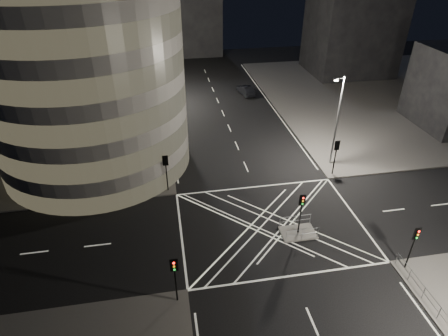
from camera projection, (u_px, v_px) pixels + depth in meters
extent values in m
plane|color=black|center=(271.00, 225.00, 33.47)|extent=(120.00, 120.00, 0.00)
cube|color=#54514F|center=(14.00, 122.00, 51.71)|extent=(42.00, 42.00, 0.15)
cube|color=#54514F|center=(398.00, 95.00, 60.23)|extent=(42.00, 42.00, 0.15)
cube|color=slate|center=(298.00, 233.00, 32.47)|extent=(3.00, 2.00, 0.15)
cylinder|color=gray|center=(79.00, 49.00, 36.10)|extent=(20.00, 20.00, 25.00)
cube|color=gray|center=(2.00, 31.00, 42.98)|extent=(20.00, 18.00, 25.00)
cube|color=gray|center=(68.00, 15.00, 59.39)|extent=(24.00, 16.00, 22.00)
cube|color=black|center=(352.00, 30.00, 66.63)|extent=(14.00, 12.00, 15.00)
cube|color=black|center=(176.00, 10.00, 76.54)|extent=(18.00, 8.00, 18.00)
cylinder|color=black|center=(149.00, 165.00, 38.42)|extent=(0.32, 0.32, 3.54)
ellipsoid|color=black|center=(146.00, 139.00, 36.79)|extent=(4.74, 4.74, 5.45)
cylinder|color=black|center=(149.00, 140.00, 43.53)|extent=(0.32, 0.32, 3.16)
ellipsoid|color=black|center=(146.00, 116.00, 41.93)|extent=(5.22, 5.22, 6.00)
cylinder|color=black|center=(149.00, 119.00, 48.52)|extent=(0.32, 0.32, 3.24)
ellipsoid|color=black|center=(146.00, 98.00, 47.03)|extent=(4.31, 4.31, 4.96)
cylinder|color=black|center=(148.00, 100.00, 53.41)|extent=(0.32, 0.32, 3.71)
ellipsoid|color=black|center=(146.00, 79.00, 51.79)|extent=(4.33, 4.33, 4.98)
cylinder|color=black|center=(148.00, 87.00, 58.51)|extent=(0.32, 0.32, 3.38)
ellipsoid|color=black|center=(146.00, 69.00, 57.03)|extent=(3.98, 3.98, 4.57)
cylinder|color=black|center=(167.00, 178.00, 36.98)|extent=(0.12, 0.12, 3.00)
cube|color=black|center=(165.00, 161.00, 35.94)|extent=(0.28, 0.22, 0.90)
cube|color=black|center=(165.00, 161.00, 35.94)|extent=(0.55, 0.04, 1.10)
cylinder|color=black|center=(176.00, 285.00, 25.62)|extent=(0.12, 0.12, 3.00)
cube|color=black|center=(174.00, 265.00, 24.59)|extent=(0.28, 0.22, 0.90)
cube|color=black|center=(174.00, 265.00, 24.59)|extent=(0.55, 0.04, 1.10)
cylinder|color=black|center=(334.00, 162.00, 39.56)|extent=(0.12, 0.12, 3.00)
cube|color=black|center=(337.00, 145.00, 38.53)|extent=(0.28, 0.22, 0.90)
cube|color=black|center=(337.00, 145.00, 38.53)|extent=(0.55, 0.04, 1.10)
cylinder|color=black|center=(410.00, 253.00, 28.21)|extent=(0.12, 0.12, 3.00)
cube|color=black|center=(417.00, 234.00, 27.17)|extent=(0.28, 0.22, 0.90)
cube|color=black|center=(417.00, 234.00, 27.17)|extent=(0.55, 0.04, 1.10)
cylinder|color=black|center=(300.00, 219.00, 31.63)|extent=(0.12, 0.12, 3.00)
cube|color=black|center=(302.00, 200.00, 30.60)|extent=(0.28, 0.22, 0.90)
cube|color=black|center=(302.00, 200.00, 30.60)|extent=(0.55, 0.04, 1.10)
cylinder|color=slate|center=(155.00, 124.00, 39.36)|extent=(0.20, 0.20, 10.00)
cylinder|color=slate|center=(155.00, 79.00, 36.85)|extent=(0.90, 0.10, 0.10)
cube|color=slate|center=(160.00, 79.00, 36.97)|extent=(0.50, 0.25, 0.18)
cube|color=white|center=(160.00, 80.00, 37.03)|extent=(0.42, 0.20, 0.05)
cylinder|color=slate|center=(153.00, 71.00, 54.39)|extent=(0.20, 0.20, 10.00)
cylinder|color=slate|center=(153.00, 37.00, 51.89)|extent=(0.90, 0.10, 0.10)
cube|color=slate|center=(156.00, 37.00, 52.01)|extent=(0.50, 0.25, 0.18)
cube|color=white|center=(156.00, 38.00, 52.06)|extent=(0.42, 0.20, 0.05)
cylinder|color=slate|center=(337.00, 122.00, 39.65)|extent=(0.20, 0.20, 10.00)
cylinder|color=slate|center=(340.00, 78.00, 37.01)|extent=(0.90, 0.10, 0.10)
cube|color=slate|center=(336.00, 79.00, 37.00)|extent=(0.50, 0.25, 0.18)
cube|color=white|center=(336.00, 80.00, 37.05)|extent=(0.42, 0.20, 0.05)
cube|color=slate|center=(448.00, 324.00, 24.17)|extent=(0.06, 11.70, 1.10)
cube|color=slate|center=(302.00, 234.00, 31.38)|extent=(2.80, 0.06, 1.10)
cube|color=slate|center=(295.00, 220.00, 32.89)|extent=(2.80, 0.06, 1.10)
imported|color=black|center=(246.00, 90.00, 60.41)|extent=(2.29, 4.60, 1.45)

